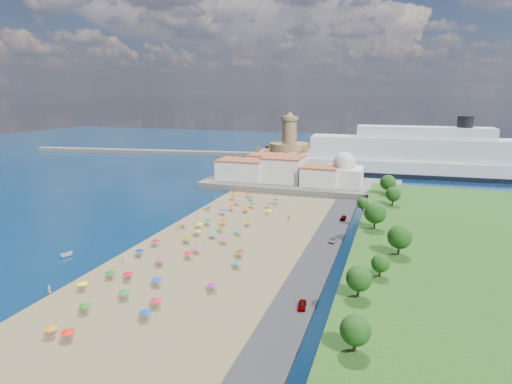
% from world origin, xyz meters
% --- Properties ---
extents(ground, '(700.00, 700.00, 0.00)m').
position_xyz_m(ground, '(0.00, 0.00, 0.00)').
color(ground, '#071938').
rests_on(ground, ground).
extents(terrace, '(90.00, 36.00, 3.00)m').
position_xyz_m(terrace, '(10.00, 73.00, 1.50)').
color(terrace, '#59544C').
rests_on(terrace, ground).
extents(jetty, '(18.00, 70.00, 2.40)m').
position_xyz_m(jetty, '(-12.00, 108.00, 1.20)').
color(jetty, '#59544C').
rests_on(jetty, ground).
extents(breakwater, '(199.03, 34.77, 2.60)m').
position_xyz_m(breakwater, '(-110.00, 153.00, 1.30)').
color(breakwater, '#59544C').
rests_on(breakwater, ground).
extents(waterfront_buildings, '(57.00, 29.00, 11.00)m').
position_xyz_m(waterfront_buildings, '(-3.05, 73.64, 7.88)').
color(waterfront_buildings, silver).
rests_on(waterfront_buildings, terrace).
extents(domed_building, '(16.00, 16.00, 15.00)m').
position_xyz_m(domed_building, '(30.00, 71.00, 8.97)').
color(domed_building, silver).
rests_on(domed_building, terrace).
extents(fortress, '(40.00, 40.00, 32.40)m').
position_xyz_m(fortress, '(-12.00, 138.00, 6.68)').
color(fortress, '#A28751').
rests_on(fortress, ground).
extents(cruise_ship, '(147.27, 29.41, 31.97)m').
position_xyz_m(cruise_ship, '(64.47, 121.58, 9.47)').
color(cruise_ship, black).
rests_on(cruise_ship, ground).
extents(beach_parasols, '(32.83, 114.85, 2.20)m').
position_xyz_m(beach_parasols, '(-1.41, -7.20, 2.15)').
color(beach_parasols, gray).
rests_on(beach_parasols, beach).
extents(beachgoers, '(37.82, 87.69, 1.83)m').
position_xyz_m(beachgoers, '(-1.82, 0.17, 1.11)').
color(beachgoers, tan).
rests_on(beachgoers, beach).
extents(moored_boats, '(3.57, 33.19, 1.47)m').
position_xyz_m(moored_boats, '(-30.78, -48.64, 0.71)').
color(moored_boats, white).
rests_on(moored_boats, ground).
extents(parked_cars, '(2.08, 69.71, 1.43)m').
position_xyz_m(parked_cars, '(36.00, -3.67, 1.38)').
color(parked_cars, gray).
rests_on(parked_cars, promenade).
extents(hillside_trees, '(16.07, 111.95, 7.78)m').
position_xyz_m(hillside_trees, '(49.48, -2.28, 10.14)').
color(hillside_trees, '#382314').
rests_on(hillside_trees, hillside).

